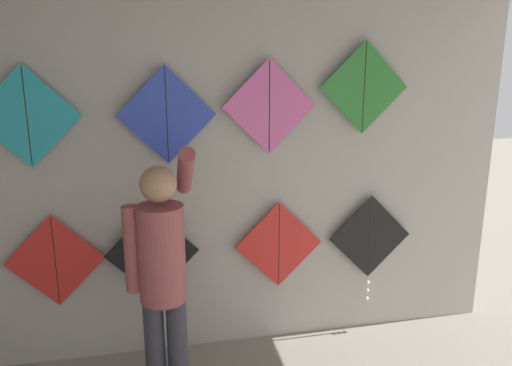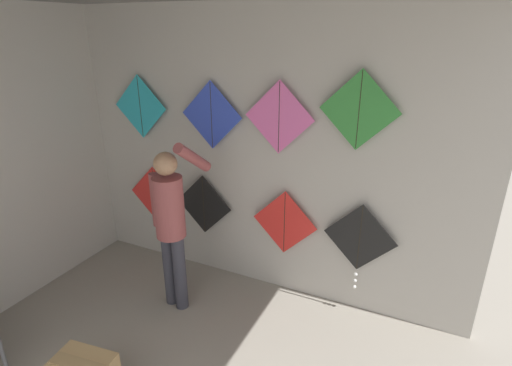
{
  "view_description": "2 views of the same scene",
  "coord_description": "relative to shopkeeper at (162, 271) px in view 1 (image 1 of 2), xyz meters",
  "views": [
    {
      "loc": [
        -0.4,
        0.37,
        2.17
      ],
      "look_at": [
        0.26,
        3.52,
        1.34
      ],
      "focal_mm": 35.0,
      "sensor_mm": 36.0,
      "label": 1
    },
    {
      "loc": [
        1.73,
        0.5,
        2.58
      ],
      "look_at": [
        0.29,
        3.52,
        1.26
      ],
      "focal_mm": 28.0,
      "sensor_mm": 36.0,
      "label": 2
    }
  ],
  "objects": [
    {
      "name": "kite_3",
      "position": [
        1.6,
        0.64,
        -0.18
      ],
      "size": [
        0.67,
        0.04,
        0.87
      ],
      "color": "black"
    },
    {
      "name": "kite_1",
      "position": [
        -0.06,
        0.64,
        -0.14
      ],
      "size": [
        0.67,
        0.01,
        0.67
      ],
      "color": "black"
    },
    {
      "name": "kite_0",
      "position": [
        -0.71,
        0.64,
        -0.15
      ],
      "size": [
        0.67,
        0.01,
        0.67
      ],
      "color": "red"
    },
    {
      "name": "kite_7",
      "position": [
        1.49,
        0.64,
        1.0
      ],
      "size": [
        0.67,
        0.01,
        0.67
      ],
      "color": "#338C38"
    },
    {
      "name": "kite_5",
      "position": [
        0.08,
        0.64,
        0.83
      ],
      "size": [
        0.67,
        0.01,
        0.67
      ],
      "color": "blue"
    },
    {
      "name": "kite_6",
      "position": [
        0.79,
        0.64,
        0.88
      ],
      "size": [
        0.67,
        0.01,
        0.67
      ],
      "color": "pink"
    },
    {
      "name": "back_panel",
      "position": [
        0.39,
        0.73,
        0.45
      ],
      "size": [
        4.49,
        0.06,
        2.8
      ],
      "primitive_type": "cube",
      "color": "#BCB7AD",
      "rests_on": "ground"
    },
    {
      "name": "kite_2",
      "position": [
        0.87,
        0.64,
        -0.15
      ],
      "size": [
        0.67,
        0.01,
        0.67
      ],
      "color": "red"
    },
    {
      "name": "shopkeeper",
      "position": [
        0.0,
        0.0,
        0.0
      ],
      "size": [
        0.42,
        0.56,
        1.68
      ],
      "rotation": [
        0.0,
        0.0,
        -0.15
      ],
      "color": "#383842",
      "rests_on": "ground"
    },
    {
      "name": "kite_4",
      "position": [
        -0.79,
        0.64,
        0.84
      ],
      "size": [
        0.67,
        0.01,
        0.67
      ],
      "color": "#28B2C6"
    }
  ]
}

